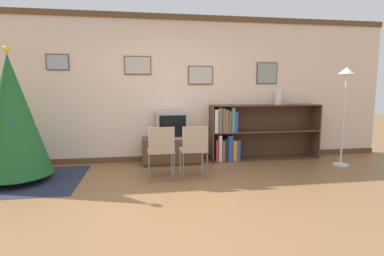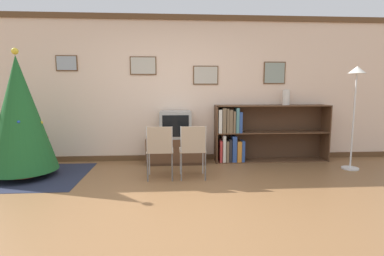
{
  "view_description": "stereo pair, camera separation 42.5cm",
  "coord_description": "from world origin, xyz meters",
  "views": [
    {
      "loc": [
        -0.45,
        -3.32,
        1.39
      ],
      "look_at": [
        0.29,
        1.25,
        0.75
      ],
      "focal_mm": 28.0,
      "sensor_mm": 36.0,
      "label": 1
    },
    {
      "loc": [
        -0.03,
        -3.37,
        1.39
      ],
      "look_at": [
        0.29,
        1.25,
        0.75
      ],
      "focal_mm": 28.0,
      "sensor_mm": 36.0,
      "label": 2
    }
  ],
  "objects": [
    {
      "name": "television",
      "position": [
        0.04,
        2.02,
        0.72
      ],
      "size": [
        0.56,
        0.44,
        0.48
      ],
      "color": "#9E9E99",
      "rests_on": "tv_console"
    },
    {
      "name": "standing_lamp",
      "position": [
        3.01,
        1.41,
        1.33
      ],
      "size": [
        0.28,
        0.28,
        1.73
      ],
      "color": "silver",
      "rests_on": "ground_plane"
    },
    {
      "name": "area_rug",
      "position": [
        -2.33,
        1.33,
        0.0
      ],
      "size": [
        1.86,
        1.53,
        0.01
      ],
      "color": "#23283D",
      "rests_on": "ground_plane"
    },
    {
      "name": "ground_plane",
      "position": [
        0.0,
        0.0,
        0.0
      ],
      "size": [
        24.0,
        24.0,
        0.0
      ],
      "primitive_type": "plane",
      "color": "brown"
    },
    {
      "name": "vase",
      "position": [
        2.12,
        2.13,
        1.2
      ],
      "size": [
        0.13,
        0.13,
        0.29
      ],
      "color": "silver",
      "rests_on": "bookshelf"
    },
    {
      "name": "bookshelf",
      "position": [
        1.46,
        2.08,
        0.52
      ],
      "size": [
        2.13,
        0.36,
        1.06
      ],
      "color": "brown",
      "rests_on": "ground_plane"
    },
    {
      "name": "wall_back",
      "position": [
        0.0,
        2.32,
        1.35
      ],
      "size": [
        8.71,
        0.11,
        2.7
      ],
      "color": "beige",
      "rests_on": "ground_plane"
    },
    {
      "name": "christmas_tree",
      "position": [
        -2.33,
        1.33,
        0.98
      ],
      "size": [
        1.02,
        1.02,
        1.96
      ],
      "color": "maroon",
      "rests_on": "area_rug"
    },
    {
      "name": "folding_chair_left",
      "position": [
        -0.21,
        1.04,
        0.47
      ],
      "size": [
        0.4,
        0.4,
        0.82
      ],
      "color": "tan",
      "rests_on": "ground_plane"
    },
    {
      "name": "tv_console",
      "position": [
        0.04,
        2.03,
        0.24
      ],
      "size": [
        1.06,
        0.45,
        0.47
      ],
      "color": "#412A1A",
      "rests_on": "ground_plane"
    },
    {
      "name": "folding_chair_right",
      "position": [
        0.29,
        1.04,
        0.47
      ],
      "size": [
        0.4,
        0.4,
        0.82
      ],
      "color": "tan",
      "rests_on": "ground_plane"
    }
  ]
}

